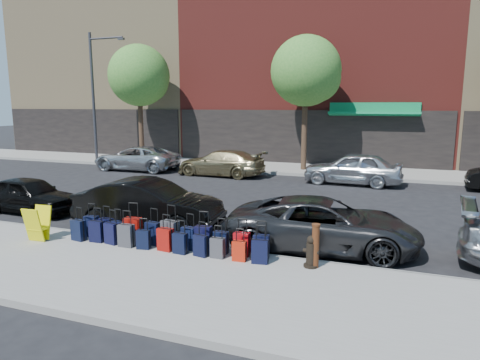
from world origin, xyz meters
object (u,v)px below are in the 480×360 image
at_px(car_far_2, 353,168).
at_px(car_near_2, 324,224).
at_px(display_rack, 38,224).
at_px(streetlight, 95,90).
at_px(car_far_1, 221,163).
at_px(bollard, 315,245).
at_px(tree_center, 308,73).
at_px(fire_hydrant, 311,253).
at_px(car_near_0, 30,195).
at_px(car_near_1, 149,204).
at_px(car_far_0, 137,158).
at_px(suitcase_front_5, 170,234).
at_px(tree_left, 141,77).

bearing_deg(car_far_2, car_near_2, 4.83).
relative_size(display_rack, car_near_2, 0.19).
xyz_separation_m(streetlight, car_far_1, (9.44, -2.08, -3.98)).
distance_m(bollard, car_far_2, 11.49).
relative_size(tree_center, fire_hydrant, 10.04).
xyz_separation_m(bollard, car_near_2, (-0.10, 1.70, 0.01)).
height_order(streetlight, fire_hydrant, streetlight).
height_order(streetlight, car_far_2, streetlight).
relative_size(car_near_0, car_near_1, 0.82).
bearing_deg(car_near_2, car_far_2, -4.90).
height_order(bollard, car_far_2, car_far_2).
bearing_deg(bollard, streetlight, 140.35).
bearing_deg(car_far_0, bollard, 46.64).
bearing_deg(car_near_0, tree_center, -28.07).
bearing_deg(suitcase_front_5, tree_left, 135.60).
xyz_separation_m(streetlight, car_far_0, (4.12, -1.93, -3.97)).
distance_m(suitcase_front_5, car_near_1, 2.38).
bearing_deg(display_rack, suitcase_front_5, 9.63).
distance_m(suitcase_front_5, car_far_2, 11.83).
xyz_separation_m(tree_center, car_far_2, (2.81, -2.94, -4.64)).
height_order(streetlight, car_far_1, streetlight).
bearing_deg(tree_center, car_far_0, -164.27).
bearing_deg(car_near_1, car_near_0, 83.47).
bearing_deg(bollard, tree_center, 102.22).
bearing_deg(tree_center, car_near_0, -120.39).
bearing_deg(tree_left, car_near_2, -43.25).
bearing_deg(bollard, car_far_1, 121.46).
bearing_deg(car_far_1, bollard, 34.50).
height_order(suitcase_front_5, display_rack, suitcase_front_5).
distance_m(car_near_2, car_far_1, 12.18).
xyz_separation_m(car_near_1, car_far_0, (-7.04, 9.95, -0.05)).
height_order(tree_left, car_near_1, tree_left).
height_order(car_near_1, car_far_0, car_near_1).
bearing_deg(display_rack, tree_left, 110.05).
bearing_deg(display_rack, car_far_2, 57.24).
bearing_deg(display_rack, streetlight, 120.11).
bearing_deg(suitcase_front_5, bollard, 8.36).
height_order(tree_left, suitcase_front_5, tree_left).
distance_m(suitcase_front_5, bollard, 3.75).
xyz_separation_m(fire_hydrant, bollard, (0.09, -0.00, 0.18)).
bearing_deg(car_near_0, tree_left, 17.12).
bearing_deg(car_far_1, car_near_0, -15.68).
bearing_deg(bollard, car_near_1, 161.12).
distance_m(bollard, car_near_1, 5.71).
bearing_deg(streetlight, car_far_0, -25.05).
relative_size(car_near_0, car_far_1, 0.78).
bearing_deg(tree_center, car_near_1, -100.29).
bearing_deg(car_far_2, bollard, 5.12).
bearing_deg(suitcase_front_5, car_far_1, 117.29).
relative_size(streetlight, car_far_2, 1.77).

